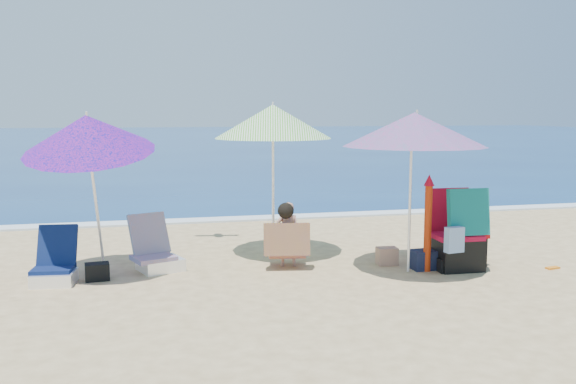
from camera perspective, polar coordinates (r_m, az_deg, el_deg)
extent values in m
plane|color=#D8BC84|center=(7.95, 3.80, -8.74)|extent=(120.00, 120.00, 0.00)
cube|color=navy|center=(52.39, -10.79, 4.82)|extent=(120.00, 80.00, 0.12)
cube|color=white|center=(12.79, -2.90, -2.45)|extent=(120.00, 0.50, 0.04)
cylinder|color=white|center=(8.59, 11.26, -0.61)|extent=(0.04, 0.04, 2.06)
cone|color=#F0208E|center=(8.54, 11.65, 5.71)|extent=(2.33, 2.33, 0.46)
cylinder|color=silver|center=(8.56, 11.89, 7.09)|extent=(0.04, 0.04, 0.12)
cylinder|color=white|center=(9.39, -1.39, 0.51)|extent=(0.05, 0.05, 2.16)
cone|color=green|center=(9.32, -1.41, 6.57)|extent=(2.10, 2.10, 0.51)
cylinder|color=white|center=(9.31, -1.41, 7.96)|extent=(0.04, 0.04, 0.14)
cylinder|color=white|center=(8.84, -17.43, -0.83)|extent=(0.16, 0.51, 1.94)
cone|color=#B11996|center=(8.52, -18.12, 5.19)|extent=(2.10, 2.15, 0.90)
cylinder|color=white|center=(8.47, -18.18, 6.67)|extent=(0.05, 0.07, 0.14)
cylinder|color=#AF2D0C|center=(8.75, 12.86, -3.25)|extent=(0.13, 0.13, 1.24)
cone|color=#A90C1F|center=(8.60, 12.99, 1.09)|extent=(0.19, 0.19, 0.15)
cube|color=#0C1A44|center=(8.60, -20.98, -6.73)|extent=(0.55, 0.49, 0.06)
cube|color=#0B1940|center=(8.76, -20.63, -4.65)|extent=(0.53, 0.35, 0.53)
cube|color=white|center=(8.56, -20.90, -7.48)|extent=(0.57, 0.52, 0.16)
cube|color=#D07449|center=(8.79, -12.39, -6.01)|extent=(0.67, 0.63, 0.06)
cube|color=#D4714B|center=(9.01, -12.80, -3.80)|extent=(0.61, 0.48, 0.57)
cube|color=white|center=(8.86, -11.75, -6.60)|extent=(0.70, 0.66, 0.17)
cube|color=#A40B0D|center=(9.34, 15.89, -3.75)|extent=(0.61, 0.55, 0.06)
cube|color=#A30B23|center=(9.51, 15.20, -1.70)|extent=(0.60, 0.19, 0.60)
cube|color=black|center=(9.37, 15.73, -5.16)|extent=(0.59, 0.53, 0.43)
cube|color=#B00C2E|center=(8.99, 15.26, -3.93)|extent=(0.66, 0.59, 0.07)
cube|color=#A60B22|center=(9.19, 14.66, -1.64)|extent=(0.65, 0.20, 0.64)
cube|color=black|center=(9.06, 15.41, -5.48)|extent=(0.63, 0.57, 0.46)
cube|color=#097761|center=(8.73, 16.41, -1.79)|extent=(0.58, 0.22, 0.65)
cube|color=#7B99C6|center=(8.53, 15.19, -4.30)|extent=(0.27, 0.15, 0.34)
imported|color=tan|center=(8.85, -0.03, -3.92)|extent=(0.38, 0.28, 0.94)
cube|color=#420F6A|center=(8.92, -0.12, -5.69)|extent=(0.59, 0.54, 0.06)
cube|color=#3D0F6B|center=(8.64, -0.12, -4.41)|extent=(0.68, 0.34, 0.48)
sphere|color=black|center=(8.63, -0.21, -1.75)|extent=(0.23, 0.23, 0.23)
cube|color=black|center=(8.57, -17.30, -7.09)|extent=(0.33, 0.26, 0.23)
cube|color=tan|center=(9.12, 9.17, -5.89)|extent=(0.31, 0.23, 0.25)
cube|color=#171D34|center=(8.95, 12.56, -6.15)|extent=(0.37, 0.28, 0.27)
cube|color=black|center=(8.86, 14.60, -6.63)|extent=(0.26, 0.18, 0.19)
cube|color=orange|center=(9.55, 23.37, -6.49)|extent=(0.21, 0.12, 0.03)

